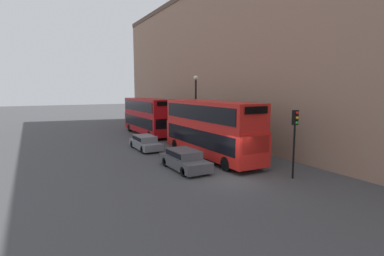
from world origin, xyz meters
TOP-DOWN VIEW (x-y plane):
  - ground_plane at (0.00, 0.00)m, footprint 200.00×200.00m
  - building_facade at (7.00, 0.00)m, footprint 1.10×80.00m
  - bus_leading at (1.60, 5.48)m, footprint 2.59×11.06m
  - bus_second_in_queue at (1.60, 19.68)m, footprint 2.59×10.70m
  - car_dark_sedan at (-1.80, 3.29)m, footprint 1.81×4.53m
  - car_hatchback at (-1.80, 11.12)m, footprint 1.75×4.50m
  - traffic_light at (3.11, -1.76)m, footprint 0.30×0.36m
  - street_lamp at (3.35, 10.91)m, footprint 0.44×0.44m

SIDE VIEW (x-z plane):
  - ground_plane at x=0.00m, z-range 0.00..0.00m
  - car_hatchback at x=-1.80m, z-range 0.04..1.32m
  - car_dark_sedan at x=-1.80m, z-range 0.04..1.41m
  - bus_second_in_queue at x=1.60m, z-range 0.22..4.57m
  - bus_leading at x=1.60m, z-range 0.23..4.76m
  - traffic_light at x=3.11m, z-range 0.91..5.12m
  - street_lamp at x=3.35m, z-range 0.77..7.53m
  - building_facade at x=7.00m, z-range 0.31..17.51m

